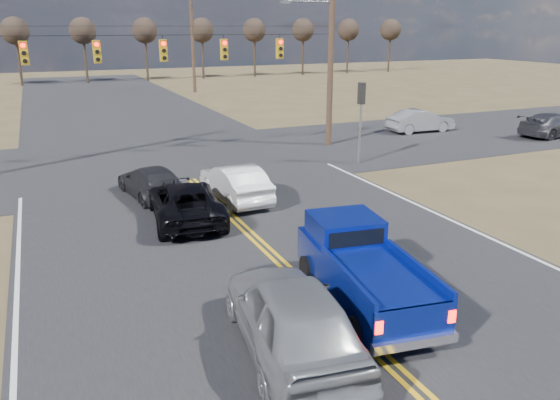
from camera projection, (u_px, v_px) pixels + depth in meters
name	position (u px, v px, depth m)	size (l,w,h in m)	color
ground	(364.00, 341.00, 11.61)	(160.00, 160.00, 0.00)	brown
road_main	(219.00, 206.00, 20.32)	(14.00, 120.00, 0.02)	#28282B
road_cross	(170.00, 160.00, 27.29)	(120.00, 12.00, 0.02)	#28282B
signal_gantry	(175.00, 56.00, 25.76)	(19.60, 4.83, 10.00)	#473323
utility_poles	(168.00, 53.00, 24.83)	(19.60, 58.32, 10.00)	#473323
treeline	(131.00, 38.00, 33.36)	(87.00, 117.80, 7.40)	#33261C
pickup_truck	(362.00, 269.00, 12.95)	(2.53, 5.15, 1.85)	black
silver_suv	(292.00, 316.00, 10.95)	(2.00, 4.98, 1.70)	#919498
black_suv	(185.00, 202.00, 18.64)	(2.23, 4.83, 1.34)	black
white_car_queue	(235.00, 183.00, 20.82)	(1.49, 4.26, 1.40)	white
dgrey_car_queue	(152.00, 182.00, 21.22)	(1.72, 4.24, 1.23)	#2C2B2F
cross_car_east_near	(420.00, 121.00, 34.33)	(4.29, 1.49, 1.41)	#929499
cross_car_east_far	(554.00, 125.00, 32.93)	(4.88, 1.98, 1.42)	#39393F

